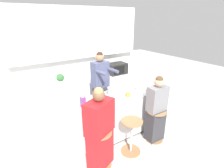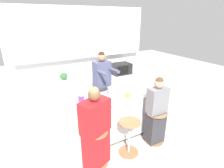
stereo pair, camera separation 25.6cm
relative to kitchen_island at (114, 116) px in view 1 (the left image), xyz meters
The scene contains 18 objects.
ground_plane 0.48m from the kitchen_island, ahead, with size 16.00×16.00×0.00m, color beige.
wall_back 1.95m from the kitchen_island, 90.00° to the left, with size 3.68×0.22×2.70m.
back_counter 1.33m from the kitchen_island, 90.00° to the left, with size 3.42×0.63×0.92m.
kitchen_island is the anchor object (origin of this frame).
bar_stool_leftmost 0.86m from the kitchen_island, 139.22° to the right, with size 0.40×0.40×0.69m.
bar_stool_center 0.60m from the kitchen_island, 90.00° to the right, with size 0.40×0.40×0.69m.
bar_stool_rightmost 0.87m from the kitchen_island, 41.76° to the right, with size 0.40×0.40×0.69m.
person_cooking 0.73m from the kitchen_island, 86.06° to the left, with size 0.43×0.58×1.75m.
person_wrapped_blanket 0.89m from the kitchen_island, 139.29° to the right, with size 0.55×0.45×1.47m.
person_seated_near 0.88m from the kitchen_island, 40.63° to the right, with size 0.40×0.27×1.41m.
cooking_pot 0.55m from the kitchen_island, 69.04° to the left, with size 0.31×0.22×0.16m.
fruit_bowl 0.85m from the kitchen_island, ahead, with size 0.21×0.21×0.08m.
mixing_bowl_steel 0.53m from the kitchen_island, 157.45° to the right, with size 0.19×0.19×0.06m.
coffee_cup_near 0.81m from the kitchen_island, 162.52° to the right, with size 0.12×0.09×0.08m.
coffee_cup_far 0.58m from the kitchen_island, 32.36° to the right, with size 0.12×0.09×0.08m.
juice_carton 0.90m from the kitchen_island, behind, with size 0.08×0.08×0.21m.
microwave 1.72m from the kitchen_island, 53.09° to the left, with size 0.54×0.39×0.30m.
potted_plant 1.59m from the kitchen_island, 116.10° to the left, with size 0.19×0.19×0.26m.
Camera 1 is at (-1.79, -2.65, 2.43)m, focal length 28.00 mm.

